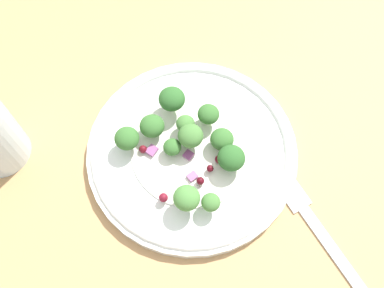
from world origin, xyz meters
TOP-DOWN VIEW (x-y plane):
  - ground_plane at (0.00, 0.00)cm, footprint 180.00×180.00cm
  - plate at (0.96, -0.66)cm, footprint 23.59×23.59cm
  - dressing_pool at (0.96, -0.66)cm, footprint 13.68×13.68cm
  - broccoli_floret_0 at (7.46, -3.38)cm, footprint 2.72×2.72cm
  - broccoli_floret_1 at (-1.90, -3.25)cm, footprint 2.44×2.44cm
  - broccoli_floret_2 at (-2.26, 0.32)cm, footprint 2.59×2.59cm
  - broccoli_floret_3 at (1.39, -6.16)cm, footprint 2.99×2.99cm
  - broccoli_floret_4 at (0.87, -3.11)cm, footprint 2.08×2.08cm
  - broccoli_floret_5 at (3.10, -1.04)cm, footprint 1.99×1.99cm
  - broccoli_floret_6 at (3.62, 5.22)cm, footprint 2.76×2.76cm
  - broccoli_floret_7 at (0.91, -1.27)cm, footprint 2.78×2.78cm
  - broccoli_floret_8 at (4.43, -4.05)cm, footprint 2.76×2.76cm
  - broccoli_floret_9 at (1.40, 6.30)cm, footprint 1.98×1.98cm
  - broccoli_floret_10 at (-2.31, 2.55)cm, footprint 2.98×2.98cm
  - cranberry_0 at (5.75, 3.91)cm, footprint 0.97×0.97cm
  - cranberry_1 at (1.47, 3.42)cm, footprint 0.85×0.85cm
  - cranberry_2 at (-1.28, 1.78)cm, footprint 0.92×0.92cm
  - cranberry_3 at (-0.37, 2.44)cm, footprint 0.77×0.77cm
  - cranberry_4 at (6.14, -2.24)cm, footprint 0.89×0.89cm
  - onion_bit_0 at (1.62, -0.07)cm, footprint 1.32×1.31cm
  - onion_bit_1 at (5.24, -1.82)cm, footprint 1.55×1.52cm
  - onion_bit_2 at (2.04, 2.51)cm, footprint 1.24×1.13cm
  - fork at (-9.01, 13.85)cm, footprint 5.26×18.61cm

SIDE VIEW (x-z plane):
  - ground_plane at x=0.00cm, z-range -2.00..0.00cm
  - fork at x=-9.01cm, z-range 0.00..0.50cm
  - plate at x=0.96cm, z-range 0.01..1.71cm
  - dressing_pool at x=0.96cm, z-range 1.20..1.40cm
  - onion_bit_2 at x=2.04cm, z-range 1.35..1.84cm
  - onion_bit_0 at x=1.62cm, z-range 1.52..1.85cm
  - onion_bit_1 at x=5.24cm, z-range 1.61..1.92cm
  - cranberry_4 at x=6.14cm, z-range 1.41..2.30cm
  - cranberry_1 at x=1.47cm, z-range 1.58..2.43cm
  - cranberry_3 at x=-0.37cm, z-range 1.67..2.44cm
  - cranberry_2 at x=-1.28cm, z-range 1.62..2.53cm
  - cranberry_0 at x=5.75cm, z-range 1.64..2.61cm
  - broccoli_floret_5 at x=3.10cm, z-range 1.59..3.61cm
  - broccoli_floret_2 at x=-2.26cm, z-range 1.56..4.18cm
  - broccoli_floret_4 at x=0.87cm, z-range 1.88..3.99cm
  - broccoli_floret_8 at x=4.43cm, z-range 1.55..4.34cm
  - broccoli_floret_9 at x=1.40cm, z-range 1.98..3.99cm
  - broccoli_floret_1 at x=-1.90cm, z-range 1.93..4.40cm
  - broccoli_floret_0 at x=7.46cm, z-range 1.84..4.60cm
  - broccoli_floret_10 at x=-2.31cm, z-range 1.75..4.76cm
  - broccoli_floret_7 at x=0.91cm, z-range 2.04..4.86cm
  - broccoli_floret_6 at x=3.62cm, z-range 2.14..4.94cm
  - broccoli_floret_3 at x=1.39cm, z-range 2.19..5.21cm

